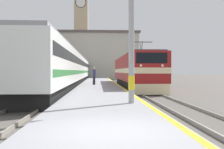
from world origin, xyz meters
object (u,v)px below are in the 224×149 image
Objects in this scene: passenger_train at (73,69)px; clock_tower at (81,28)px; locomotive_train at (134,71)px; catenary_mast at (134,1)px; person_on_platform at (94,75)px.

passenger_train is 2.08× the size of clock_tower.
catenary_mast is (-2.39, -16.76, 3.09)m from locomotive_train.
clock_tower is (-0.82, 32.01, 11.05)m from passenger_train.
catenary_mast reaches higher than locomotive_train.
passenger_train is 28.85× the size of person_on_platform.
person_on_platform is 43.43m from clock_tower.
locomotive_train is at bearing 14.56° from person_on_platform.
passenger_train is 10.11m from person_on_platform.
locomotive_train is 11.22m from passenger_train.
catenary_mast is at bearing -98.12° from locomotive_train.
person_on_platform is (-4.31, -1.12, -0.42)m from locomotive_train.
locomotive_train reaches higher than passenger_train.
passenger_train is 33.87m from clock_tower.
catenary_mast reaches higher than person_on_platform.
clock_tower reaches higher than locomotive_train.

